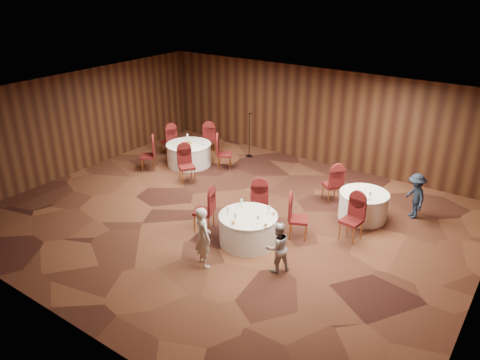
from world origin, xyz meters
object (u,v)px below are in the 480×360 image
Objects in this scene: mic_stand at (249,144)px; man_c at (415,196)px; woman_b at (278,247)px; table_main at (248,229)px; woman_a at (203,237)px; table_right at (363,205)px; table_left at (189,154)px.

mic_stand is 1.27× the size of man_c.
mic_stand is 6.93m from woman_b.
woman_a is at bearing -101.56° from table_main.
table_main is 0.89× the size of mic_stand.
woman_b is (1.17, -0.60, 0.22)m from table_main.
man_c reaches higher than table_right.
woman_b reaches higher than table_right.
woman_a is 1.64m from woman_b.
table_right is 4.62m from woman_a.
man_c is (7.32, 0.62, 0.25)m from table_left.
table_main and table_left have the same top height.
table_main is 1.33m from woman_b.
woman_a is at bearing -64.50° from mic_stand.
man_c is (2.88, 3.59, 0.25)m from table_main.
table_main is at bearing -85.03° from woman_b.
woman_b is at bearing -62.13° from man_c.
table_main is 0.94× the size of table_left.
table_right is (6.24, -0.22, -0.00)m from table_left.
woman_b is at bearing -50.86° from mic_stand.
woman_a reaches higher than woman_b.
table_right is (1.80, 2.76, -0.00)m from table_main.
table_main and table_right have the same top height.
table_right is at bearing -1.98° from table_left.
woman_a is at bearing -116.82° from table_right.
table_main is at bearing -56.18° from mic_stand.
table_main is 4.61m from man_c.
woman_a is 5.87m from man_c.
man_c is (6.08, -1.19, 0.16)m from mic_stand.
table_left is 6.65m from woman_b.
woman_a reaches higher than table_right.
table_main is 5.75m from mic_stand.
man_c reaches higher than woman_b.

